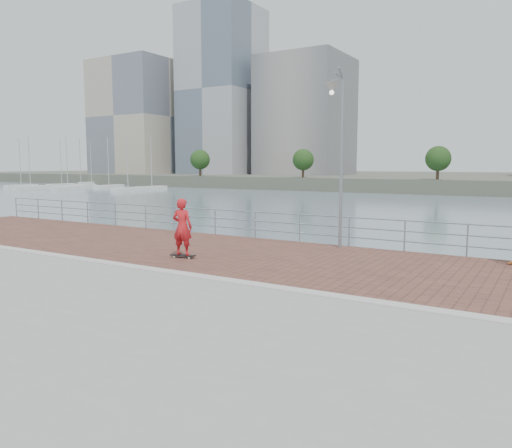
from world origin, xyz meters
The scene contains 9 objects.
water centered at (0.00, 0.00, -2.00)m, with size 400.00×400.00×0.00m, color slate.
seawall centered at (0.00, -5.00, -1.00)m, with size 40.00×24.00×2.00m, color gray.
brick_lane centered at (0.00, 3.60, 0.01)m, with size 40.00×6.80×0.02m, color brown.
curb centered at (0.00, 0.00, 0.03)m, with size 40.00×0.40×0.06m, color #B7B5AD.
guardrail centered at (0.00, 7.00, 0.69)m, with size 39.06×0.06×1.13m.
street_lamp centered at (0.87, 6.05, 4.34)m, with size 0.45×1.29×6.11m.
skateboard centered at (-2.77, 1.93, 0.10)m, with size 0.89×0.38×0.10m.
skateboarder centered at (-2.77, 1.93, 1.04)m, with size 0.68×0.45×1.87m, color red.
marina centered at (-79.29, 60.93, -1.52)m, with size 32.88×29.82×10.57m.
Camera 1 is at (7.63, -10.53, 3.06)m, focal length 35.00 mm.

